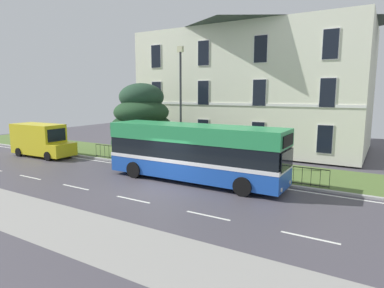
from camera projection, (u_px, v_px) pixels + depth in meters
ground_plane at (167, 186)px, 17.73m from camera, size 60.00×56.00×0.18m
georgian_townhouse at (255, 82)px, 29.92m from camera, size 19.34×11.11×11.66m
iron_verge_railing at (189, 162)px, 20.91m from camera, size 16.81×0.04×0.97m
evergreen_tree at (143, 125)px, 25.01m from camera, size 5.19×5.08×5.59m
single_decker_bus at (194, 152)px, 18.38m from camera, size 10.44×2.62×3.20m
white_panel_van at (41, 140)px, 25.79m from camera, size 5.47×2.23×2.55m
street_lamp_post at (181, 100)px, 21.34m from camera, size 0.36×0.24×7.79m
litter_bin at (154, 153)px, 23.43m from camera, size 0.52×0.52×1.21m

